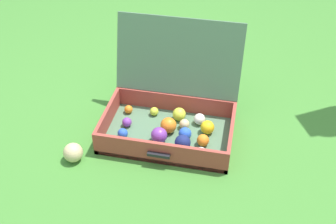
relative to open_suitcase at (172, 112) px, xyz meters
name	(u,v)px	position (x,y,z in m)	size (l,w,h in m)	color
ground_plane	(158,132)	(-0.07, -0.04, -0.11)	(16.00, 16.00, 0.00)	#3D7A2D
open_suitcase	(172,112)	(0.00, 0.00, 0.00)	(0.66, 0.56, 0.52)	#4C7051
stray_ball_on_grass	(73,153)	(-0.42, -0.33, -0.07)	(0.10, 0.10, 0.10)	#D1B784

